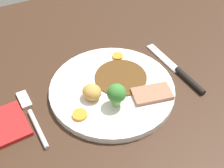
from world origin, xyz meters
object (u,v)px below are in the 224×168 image
meat_slice_main (152,94)px  dinner_plate (112,90)px  broccoli_floret (117,94)px  carrot_coin_back (118,56)px  fork (32,116)px  roast_potato_left (92,92)px  carrot_coin_front (80,115)px  knife (179,72)px

meat_slice_main → dinner_plate: bearing=140.8°
broccoli_floret → carrot_coin_back: bearing=64.1°
meat_slice_main → fork: size_ratio=0.50×
dinner_plate → roast_potato_left: size_ratio=6.54×
meat_slice_main → roast_potato_left: 11.80cm
carrot_coin_front → meat_slice_main: bearing=-3.4°
dinner_plate → knife: 15.63cm
meat_slice_main → broccoli_floret: size_ratio=1.55×
meat_slice_main → carrot_coin_front: bearing=176.6°
dinner_plate → fork: dinner_plate is taller
meat_slice_main → fork: 23.51cm
meat_slice_main → knife: meat_slice_main is taller
roast_potato_left → carrot_coin_back: bearing=42.7°
carrot_coin_front → knife: (24.07, 3.43, -1.26)cm
dinner_plate → broccoli_floret: size_ratio=5.15×
roast_potato_left → knife: 20.40cm
dinner_plate → knife: dinner_plate is taller
roast_potato_left → knife: (20.25, 0.02, -2.43)cm
meat_slice_main → fork: meat_slice_main is taller
carrot_coin_back → dinner_plate: bearing=-121.8°
carrot_coin_back → knife: 13.89cm
broccoli_floret → fork: size_ratio=0.32×
carrot_coin_front → carrot_coin_back: size_ratio=1.20×
dinner_plate → carrot_coin_back: carrot_coin_back is taller
meat_slice_main → fork: (-22.84, 5.42, -1.41)cm
dinner_plate → knife: bearing=-3.0°
carrot_coin_back → knife: size_ratio=0.13×
roast_potato_left → carrot_coin_front: roast_potato_left is taller
carrot_coin_front → knife: size_ratio=0.15×
meat_slice_main → broccoli_floret: broccoli_floret is taller
carrot_coin_back → carrot_coin_front: bearing=-137.5°
roast_potato_left → carrot_coin_back: roast_potato_left is taller
carrot_coin_front → dinner_plate: bearing=26.7°
carrot_coin_front → carrot_coin_back: 18.25cm
meat_slice_main → carrot_coin_front: size_ratio=2.71×
carrot_coin_back → meat_slice_main: bearing=-84.4°
broccoli_floret → knife: bearing=12.3°
broccoli_floret → carrot_coin_front: bearing=178.5°
fork → carrot_coin_back: bearing=-74.3°
carrot_coin_front → broccoli_floret: (7.38, -0.19, 2.57)cm
roast_potato_left → carrot_coin_front: bearing=-138.2°
broccoli_floret → knife: broccoli_floret is taller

